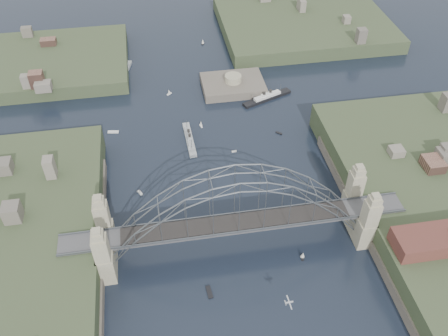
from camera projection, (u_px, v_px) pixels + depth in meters
ground at (236, 245)px, 121.78m from camera, size 500.00×500.00×0.00m
bridge at (237, 212)px, 113.43m from camera, size 84.00×13.80×24.60m
headland_nw at (48, 68)px, 183.64m from camera, size 60.00×45.00×9.00m
headland_ne at (303, 28)px, 207.14m from camera, size 70.00×55.00×9.50m
fort_island at (233, 89)px, 174.24m from camera, size 22.00×16.00×9.40m
wharf_shed at (437, 240)px, 110.21m from camera, size 20.00×8.00×4.00m
finger_pier at (434, 319)px, 105.75m from camera, size 4.00×22.00×1.40m
naval_cruiser_near at (189, 139)px, 151.59m from camera, size 2.77×16.58×4.95m
naval_cruiser_far at (125, 71)px, 181.59m from camera, size 5.35×13.96×4.70m
ocean_liner at (267, 98)px, 168.53m from camera, size 18.50×9.43×4.64m
aeroplane at (288, 302)px, 100.59m from camera, size 1.83×3.45×0.50m
small_boat_a at (140, 193)px, 134.85m from camera, size 1.76×2.35×1.43m
small_boat_b at (234, 151)px, 148.12m from camera, size 1.57×0.61×0.45m
small_boat_c at (209, 292)px, 111.40m from camera, size 1.43×3.44×0.45m
small_boat_d at (279, 133)px, 154.77m from camera, size 2.00×1.93×0.45m
small_boat_e at (113, 132)px, 155.18m from camera, size 3.62×1.71×0.45m
small_boat_f at (201, 124)px, 156.92m from camera, size 1.22×1.82×2.38m
small_boat_h at (169, 92)px, 170.60m from camera, size 1.93×1.72×2.38m
small_boat_i at (325, 201)px, 131.70m from camera, size 2.55×1.35×2.38m
small_boat_k at (203, 42)px, 197.67m from camera, size 1.37×2.29×2.38m
small_boat_l at (99, 191)px, 135.29m from camera, size 2.23×3.02×1.43m
small_boat_m at (303, 255)px, 118.11m from camera, size 1.24×1.97×2.38m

